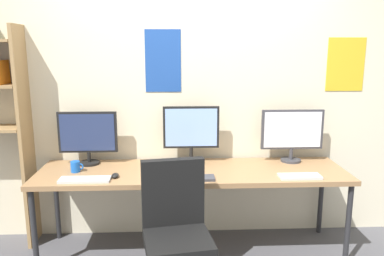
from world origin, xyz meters
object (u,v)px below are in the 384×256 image
object	(u,v)px
office_chair	(176,247)
keyboard_right	(300,176)
monitor_left	(88,135)
desk	(192,175)
coffee_mug	(76,167)
monitor_right	(292,132)
keyboard_left	(85,180)
computer_mouse	(115,175)
monitor_center	(191,131)
keyboard_center	(194,178)

from	to	relation	value
office_chair	keyboard_right	distance (m)	1.12
monitor_left	desk	bearing A→B (deg)	-13.27
office_chair	coffee_mug	distance (m)	1.11
monitor_left	coffee_mug	world-z (taller)	monitor_left
monitor_right	coffee_mug	size ratio (longest dim) A/B	5.22
keyboard_right	keyboard_left	bearing A→B (deg)	180.00
monitor_right	computer_mouse	distance (m)	1.58
office_chair	keyboard_left	world-z (taller)	office_chair
desk	monitor_left	xyz separation A→B (m)	(-0.90, 0.21, 0.31)
keyboard_right	coffee_mug	size ratio (longest dim) A/B	3.11
monitor_right	coffee_mug	world-z (taller)	monitor_right
keyboard_left	keyboard_right	distance (m)	1.68
desk	keyboard_right	bearing A→B (deg)	-15.31
monitor_right	keyboard_left	size ratio (longest dim) A/B	1.42
monitor_center	keyboard_right	distance (m)	0.99
coffee_mug	keyboard_center	bearing A→B (deg)	-13.10
office_chair	monitor_center	distance (m)	1.08
office_chair	keyboard_right	bearing A→B (deg)	23.17
computer_mouse	office_chair	bearing A→B (deg)	-45.72
keyboard_left	keyboard_right	world-z (taller)	same
coffee_mug	monitor_center	bearing A→B (deg)	12.74
office_chair	keyboard_left	size ratio (longest dim) A/B	2.55
monitor_right	keyboard_center	world-z (taller)	monitor_right
monitor_center	computer_mouse	bearing A→B (deg)	-148.99
monitor_right	monitor_center	bearing A→B (deg)	-180.00
monitor_right	keyboard_right	distance (m)	0.52
desk	monitor_center	xyz separation A→B (m)	(0.00, 0.21, 0.34)
monitor_center	monitor_right	xyz separation A→B (m)	(0.90, 0.00, -0.02)
keyboard_left	coffee_mug	bearing A→B (deg)	118.92
keyboard_center	computer_mouse	distance (m)	0.62
desk	keyboard_right	xyz separation A→B (m)	(0.84, -0.23, 0.06)
monitor_right	keyboard_left	xyz separation A→B (m)	(-1.74, -0.44, -0.26)
computer_mouse	keyboard_right	bearing A→B (deg)	-2.79
keyboard_right	monitor_left	bearing A→B (deg)	165.74
office_chair	monitor_left	size ratio (longest dim) A/B	1.95
keyboard_center	keyboard_right	size ratio (longest dim) A/B	0.99
desk	computer_mouse	distance (m)	0.64
monitor_right	keyboard_right	xyz separation A→B (m)	(-0.06, -0.44, -0.26)
office_chair	monitor_right	xyz separation A→B (m)	(1.04, 0.86, 0.61)
office_chair	desk	bearing A→B (deg)	77.87
desk	office_chair	bearing A→B (deg)	-102.13
monitor_center	keyboard_center	size ratio (longest dim) A/B	1.55
monitor_left	monitor_center	size ratio (longest dim) A/B	1.00
coffee_mug	monitor_right	bearing A→B (deg)	6.67
monitor_right	coffee_mug	distance (m)	1.89
monitor_center	monitor_left	bearing A→B (deg)	180.00
monitor_center	computer_mouse	distance (m)	0.77
keyboard_left	keyboard_center	size ratio (longest dim) A/B	1.19
office_chair	monitor_center	xyz separation A→B (m)	(0.14, 0.86, 0.63)
office_chair	monitor_left	world-z (taller)	monitor_left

